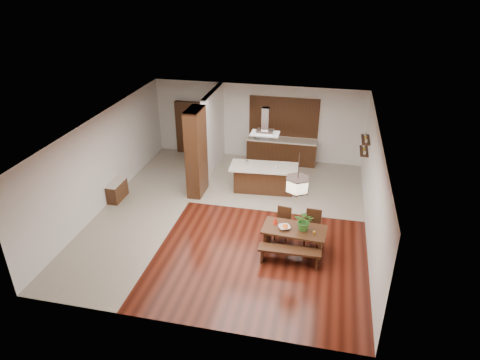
% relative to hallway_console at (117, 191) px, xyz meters
% --- Properties ---
extents(room_shell, '(9.00, 9.04, 2.92)m').
position_rel_hallway_console_xyz_m(room_shell, '(3.81, -0.20, 1.75)').
color(room_shell, '#331009').
rests_on(room_shell, ground).
extents(tile_hallway, '(2.50, 9.00, 0.01)m').
position_rel_hallway_console_xyz_m(tile_hallway, '(1.06, -0.20, -0.31)').
color(tile_hallway, '#AFA492').
rests_on(tile_hallway, ground).
extents(tile_kitchen, '(5.50, 4.00, 0.01)m').
position_rel_hallway_console_xyz_m(tile_kitchen, '(5.06, 2.30, -0.31)').
color(tile_kitchen, '#AFA492').
rests_on(tile_kitchen, ground).
extents(soffit_band, '(8.00, 9.00, 0.02)m').
position_rel_hallway_console_xyz_m(soffit_band, '(3.81, -0.20, 2.57)').
color(soffit_band, '#441E11').
rests_on(soffit_band, room_shell).
extents(partition_pier, '(0.45, 1.00, 2.90)m').
position_rel_hallway_console_xyz_m(partition_pier, '(2.41, 1.00, 1.14)').
color(partition_pier, black).
rests_on(partition_pier, ground).
extents(partition_stub, '(0.18, 2.40, 2.90)m').
position_rel_hallway_console_xyz_m(partition_stub, '(2.41, 3.10, 1.14)').
color(partition_stub, silver).
rests_on(partition_stub, ground).
extents(hallway_console, '(0.37, 0.88, 0.63)m').
position_rel_hallway_console_xyz_m(hallway_console, '(0.00, 0.00, 0.00)').
color(hallway_console, black).
rests_on(hallway_console, ground).
extents(hallway_doorway, '(1.10, 0.20, 2.10)m').
position_rel_hallway_console_xyz_m(hallway_doorway, '(1.11, 4.20, 0.74)').
color(hallway_doorway, black).
rests_on(hallway_doorway, ground).
extents(rear_counter, '(2.60, 0.62, 0.95)m').
position_rel_hallway_console_xyz_m(rear_counter, '(4.81, 4.00, 0.16)').
color(rear_counter, black).
rests_on(rear_counter, ground).
extents(kitchen_window, '(2.60, 0.08, 1.50)m').
position_rel_hallway_console_xyz_m(kitchen_window, '(4.81, 4.26, 1.44)').
color(kitchen_window, '#A26030').
rests_on(kitchen_window, room_shell).
extents(shelf_lower, '(0.26, 0.90, 0.04)m').
position_rel_hallway_console_xyz_m(shelf_lower, '(7.68, 2.40, 1.08)').
color(shelf_lower, black).
rests_on(shelf_lower, room_shell).
extents(shelf_upper, '(0.26, 0.90, 0.04)m').
position_rel_hallway_console_xyz_m(shelf_upper, '(7.68, 2.40, 1.49)').
color(shelf_upper, black).
rests_on(shelf_upper, room_shell).
extents(dining_table, '(1.70, 0.94, 0.69)m').
position_rel_hallway_console_xyz_m(dining_table, '(5.86, -1.55, 0.19)').
color(dining_table, black).
rests_on(dining_table, ground).
extents(dining_bench, '(1.59, 0.37, 0.44)m').
position_rel_hallway_console_xyz_m(dining_bench, '(5.82, -2.14, -0.09)').
color(dining_bench, black).
rests_on(dining_bench, ground).
extents(dining_chair_left, '(0.45, 0.45, 0.90)m').
position_rel_hallway_console_xyz_m(dining_chair_left, '(5.49, -1.02, 0.13)').
color(dining_chair_left, black).
rests_on(dining_chair_left, ground).
extents(dining_chair_right, '(0.44, 0.44, 0.95)m').
position_rel_hallway_console_xyz_m(dining_chair_right, '(6.31, -1.07, 0.16)').
color(dining_chair_right, black).
rests_on(dining_chair_right, ground).
extents(pendant_lantern, '(0.64, 0.64, 1.31)m').
position_rel_hallway_console_xyz_m(pendant_lantern, '(5.86, -1.55, 1.93)').
color(pendant_lantern, beige).
rests_on(pendant_lantern, room_shell).
extents(foliage_plant, '(0.54, 0.48, 0.55)m').
position_rel_hallway_console_xyz_m(foliage_plant, '(6.10, -1.55, 0.65)').
color(foliage_plant, '#336D24').
rests_on(foliage_plant, dining_table).
extents(fruit_bowl, '(0.40, 0.40, 0.07)m').
position_rel_hallway_console_xyz_m(fruit_bowl, '(5.60, -1.60, 0.41)').
color(fruit_bowl, beige).
rests_on(fruit_bowl, dining_table).
extents(napkin_cone, '(0.14, 0.14, 0.21)m').
position_rel_hallway_console_xyz_m(napkin_cone, '(5.34, -1.41, 0.48)').
color(napkin_cone, red).
rests_on(napkin_cone, dining_table).
extents(gold_ornament, '(0.08, 0.08, 0.09)m').
position_rel_hallway_console_xyz_m(gold_ornament, '(6.38, -1.71, 0.42)').
color(gold_ornament, gold).
rests_on(gold_ornament, dining_table).
extents(kitchen_island, '(2.29, 1.13, 0.92)m').
position_rel_hallway_console_xyz_m(kitchen_island, '(4.53, 1.60, 0.16)').
color(kitchen_island, black).
rests_on(kitchen_island, ground).
extents(range_hood, '(0.90, 0.55, 0.87)m').
position_rel_hallway_console_xyz_m(range_hood, '(4.53, 1.60, 2.15)').
color(range_hood, silver).
rests_on(range_hood, room_shell).
extents(island_cup, '(0.14, 0.14, 0.09)m').
position_rel_hallway_console_xyz_m(island_cup, '(4.92, 1.48, 0.65)').
color(island_cup, silver).
rests_on(island_cup, kitchen_island).
extents(microwave, '(0.63, 0.53, 0.29)m').
position_rel_hallway_console_xyz_m(microwave, '(4.04, 3.96, 0.78)').
color(microwave, silver).
rests_on(microwave, rear_counter).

